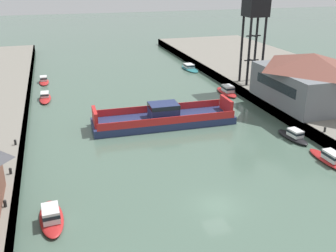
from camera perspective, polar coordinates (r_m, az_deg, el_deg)
ground_plane at (r=38.72m, az=7.41°, el=-11.74°), size 400.00×400.00×0.00m
chain_ferry at (r=57.48m, az=-0.67°, el=1.22°), size 21.46×6.36×3.33m
moored_boat_near_left at (r=91.86m, az=3.22°, el=8.73°), size 3.03×8.07×1.23m
moored_boat_near_right at (r=72.59m, az=-17.91°, el=4.12°), size 2.16×6.53×1.30m
moored_boat_mid_left at (r=50.05m, az=23.04°, el=-4.48°), size 2.01×6.72×1.57m
moored_boat_mid_right at (r=55.17m, az=18.24°, el=-1.37°), size 2.48×5.98×1.56m
moored_boat_far_left at (r=73.28m, az=8.82°, el=5.24°), size 2.39×7.00×1.75m
moored_boat_far_right at (r=37.43m, az=-17.06°, el=-12.77°), size 2.48×6.28×1.73m
moored_boat_upstream_a at (r=84.26m, az=-18.08°, el=6.49°), size 2.08×5.76×1.31m
warehouse_shed at (r=65.50m, az=20.56°, el=6.70°), size 12.78×15.85×8.00m
crane_tower at (r=73.64m, az=12.92°, el=15.98°), size 3.85×3.85×15.68m
bollard_left_mid at (r=37.96m, az=-23.20°, el=-10.53°), size 0.32×0.32×0.71m
bollard_left_aft at (r=43.49m, az=-22.50°, el=-6.17°), size 0.32×0.32×0.71m
bollard_right_aft at (r=54.64m, az=22.41°, el=-0.44°), size 0.32×0.32×0.71m
bollard_left_far at (r=50.37m, az=-21.87°, el=-2.22°), size 0.32×0.32×0.71m
bollard_right_far at (r=60.68m, az=17.74°, el=2.35°), size 0.32×0.32×0.71m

